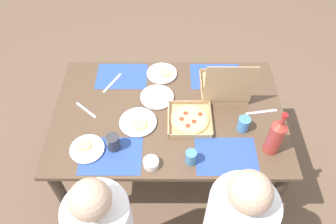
% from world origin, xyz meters
% --- Properties ---
extents(ground_plane, '(6.00, 6.00, 0.00)m').
position_xyz_m(ground_plane, '(0.00, 0.00, 0.00)').
color(ground_plane, brown).
extents(dining_table, '(1.50, 0.97, 0.77)m').
position_xyz_m(dining_table, '(0.00, 0.00, 0.66)').
color(dining_table, '#3F3328').
rests_on(dining_table, ground_plane).
extents(placemat_near_left, '(0.36, 0.26, 0.00)m').
position_xyz_m(placemat_near_left, '(-0.34, -0.33, 0.77)').
color(placemat_near_left, '#2D4C9E').
rests_on(placemat_near_left, dining_table).
extents(placemat_near_right, '(0.36, 0.26, 0.00)m').
position_xyz_m(placemat_near_right, '(0.34, -0.33, 0.77)').
color(placemat_near_right, '#2D4C9E').
rests_on(placemat_near_right, dining_table).
extents(placemat_far_left, '(0.36, 0.26, 0.00)m').
position_xyz_m(placemat_far_left, '(-0.34, 0.33, 0.77)').
color(placemat_far_left, '#2D4C9E').
rests_on(placemat_far_left, dining_table).
extents(placemat_far_right, '(0.36, 0.26, 0.00)m').
position_xyz_m(placemat_far_right, '(0.34, 0.33, 0.77)').
color(placemat_far_right, '#2D4C9E').
rests_on(placemat_far_right, dining_table).
extents(pizza_box_corner_left, '(0.28, 0.28, 0.04)m').
position_xyz_m(pizza_box_corner_left, '(-0.13, 0.07, 0.78)').
color(pizza_box_corner_left, tan).
rests_on(pizza_box_corner_left, dining_table).
extents(pizza_box_center, '(0.31, 0.32, 0.34)m').
position_xyz_m(pizza_box_center, '(-0.37, -0.18, 0.83)').
color(pizza_box_center, tan).
rests_on(pizza_box_center, dining_table).
extents(plate_far_left, '(0.24, 0.24, 0.03)m').
position_xyz_m(plate_far_left, '(0.19, 0.09, 0.78)').
color(plate_far_left, white).
rests_on(plate_far_left, dining_table).
extents(plate_middle, '(0.23, 0.23, 0.02)m').
position_xyz_m(plate_middle, '(0.08, -0.12, 0.78)').
color(plate_middle, white).
rests_on(plate_middle, dining_table).
extents(plate_near_left, '(0.20, 0.20, 0.03)m').
position_xyz_m(plate_near_left, '(0.48, 0.29, 0.78)').
color(plate_near_left, white).
rests_on(plate_near_left, dining_table).
extents(plate_far_right, '(0.22, 0.22, 0.03)m').
position_xyz_m(plate_far_right, '(0.05, -0.35, 0.78)').
color(plate_far_right, white).
rests_on(plate_far_right, dining_table).
extents(soda_bottle, '(0.09, 0.09, 0.32)m').
position_xyz_m(soda_bottle, '(-0.60, 0.28, 0.91)').
color(soda_bottle, '#B2382D').
rests_on(soda_bottle, dining_table).
extents(cup_spare, '(0.06, 0.06, 0.09)m').
position_xyz_m(cup_spare, '(-0.13, 0.37, 0.82)').
color(cup_spare, teal).
rests_on(cup_spare, dining_table).
extents(cup_clear_left, '(0.07, 0.07, 0.10)m').
position_xyz_m(cup_clear_left, '(-0.46, 0.13, 0.82)').
color(cup_clear_left, teal).
rests_on(cup_clear_left, dining_table).
extents(cup_dark, '(0.08, 0.08, 0.10)m').
position_xyz_m(cup_dark, '(0.32, 0.27, 0.82)').
color(cup_dark, '#333338').
rests_on(cup_dark, dining_table).
extents(condiment_bowl, '(0.09, 0.09, 0.05)m').
position_xyz_m(condiment_bowl, '(0.10, 0.39, 0.80)').
color(condiment_bowl, white).
rests_on(condiment_bowl, dining_table).
extents(knife_by_near_left, '(0.12, 0.19, 0.00)m').
position_xyz_m(knife_by_near_left, '(0.40, -0.26, 0.78)').
color(knife_by_near_left, '#B7B7BC').
rests_on(knife_by_near_left, dining_table).
extents(fork_by_far_left, '(0.15, 0.14, 0.00)m').
position_xyz_m(fork_by_far_left, '(0.54, -0.01, 0.78)').
color(fork_by_far_left, '#B7B7BC').
rests_on(fork_by_far_left, dining_table).
extents(knife_by_far_right, '(0.21, 0.05, 0.00)m').
position_xyz_m(knife_by_far_right, '(-0.60, 0.00, 0.78)').
color(knife_by_far_right, '#B7B7BC').
rests_on(knife_by_far_right, dining_table).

